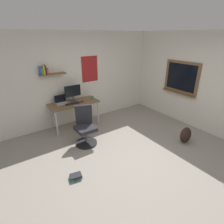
% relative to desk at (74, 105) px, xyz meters
% --- Properties ---
extents(ground_plane, '(5.20, 5.20, 0.00)m').
position_rel_desk_xyz_m(ground_plane, '(0.43, -2.07, -0.67)').
color(ground_plane, gray).
rests_on(ground_plane, ground).
extents(wall_back, '(5.00, 0.30, 2.60)m').
position_rel_desk_xyz_m(wall_back, '(0.43, 0.38, 0.64)').
color(wall_back, silver).
rests_on(wall_back, ground).
extents(wall_right, '(0.22, 5.00, 2.60)m').
position_rel_desk_xyz_m(wall_right, '(2.88, -2.04, 0.63)').
color(wall_right, silver).
rests_on(wall_right, ground).
extents(desk, '(1.35, 0.61, 0.75)m').
position_rel_desk_xyz_m(desk, '(0.00, 0.00, 0.00)').
color(desk, brown).
rests_on(desk, ground).
extents(office_chair, '(0.53, 0.55, 0.95)m').
position_rel_desk_xyz_m(office_chair, '(-0.15, -0.93, -0.26)').
color(office_chair, black).
rests_on(office_chair, ground).
extents(laptop, '(0.31, 0.21, 0.23)m').
position_rel_desk_xyz_m(laptop, '(-0.30, 0.15, 0.14)').
color(laptop, '#ADAFB5').
rests_on(laptop, desk).
extents(monitor_primary, '(0.46, 0.17, 0.46)m').
position_rel_desk_xyz_m(monitor_primary, '(0.03, 0.10, 0.35)').
color(monitor_primary, '#38383D').
rests_on(monitor_primary, desk).
extents(keyboard, '(0.37, 0.13, 0.02)m').
position_rel_desk_xyz_m(keyboard, '(-0.07, -0.08, 0.09)').
color(keyboard, black).
rests_on(keyboard, desk).
extents(computer_mouse, '(0.10, 0.06, 0.03)m').
position_rel_desk_xyz_m(computer_mouse, '(0.21, -0.08, 0.10)').
color(computer_mouse, '#262628').
rests_on(computer_mouse, desk).
extents(coffee_mug, '(0.08, 0.08, 0.09)m').
position_rel_desk_xyz_m(coffee_mug, '(0.58, -0.03, 0.13)').
color(coffee_mug, '#338C4C').
rests_on(coffee_mug, desk).
extents(backpack, '(0.32, 0.22, 0.41)m').
position_rel_desk_xyz_m(backpack, '(1.88, -2.34, -0.46)').
color(backpack, black).
rests_on(backpack, ground).
extents(book_stack_on_floor, '(0.23, 0.20, 0.09)m').
position_rel_desk_xyz_m(book_stack_on_floor, '(-0.87, -1.92, -0.62)').
color(book_stack_on_floor, teal).
rests_on(book_stack_on_floor, ground).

